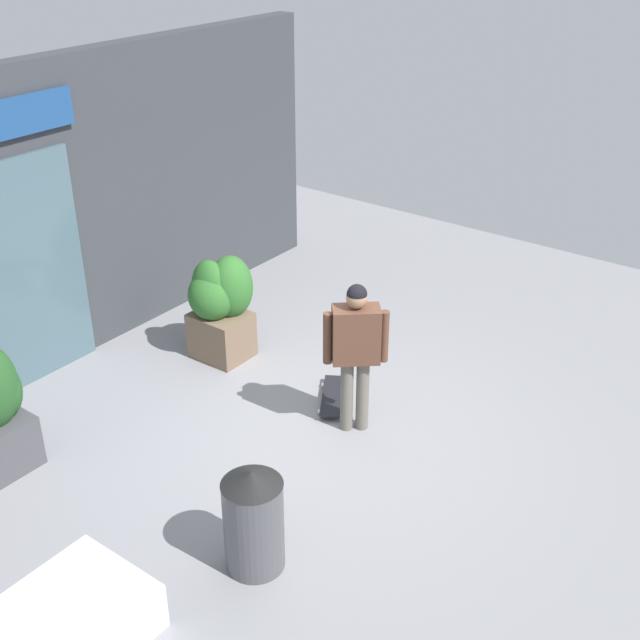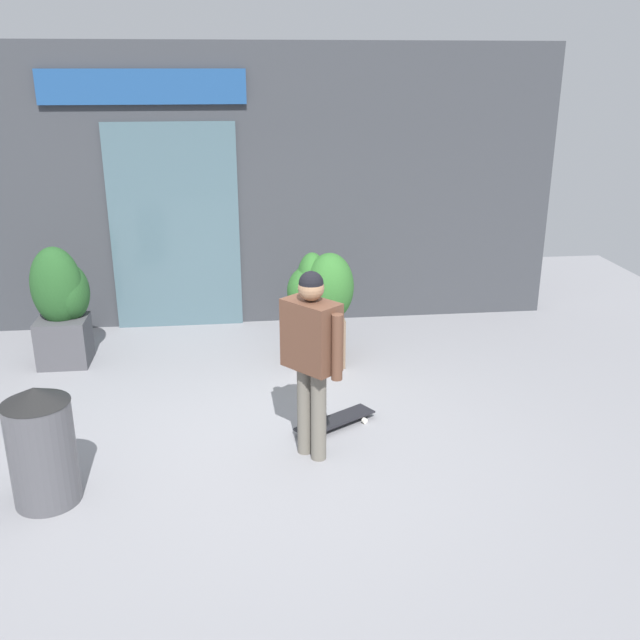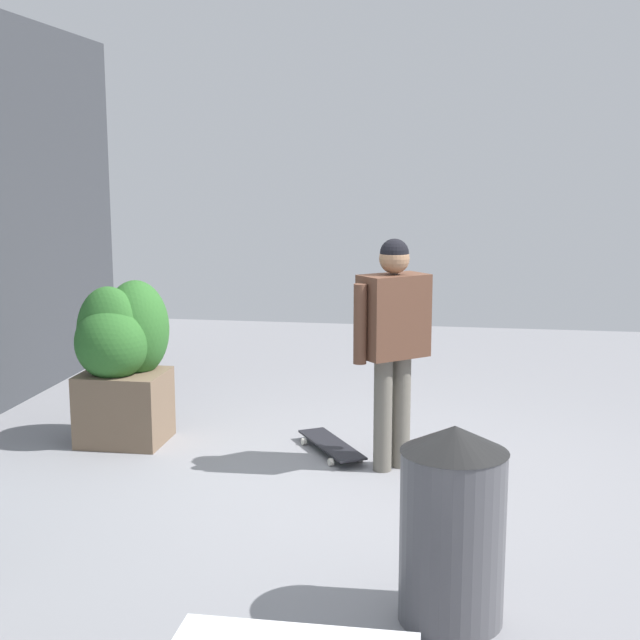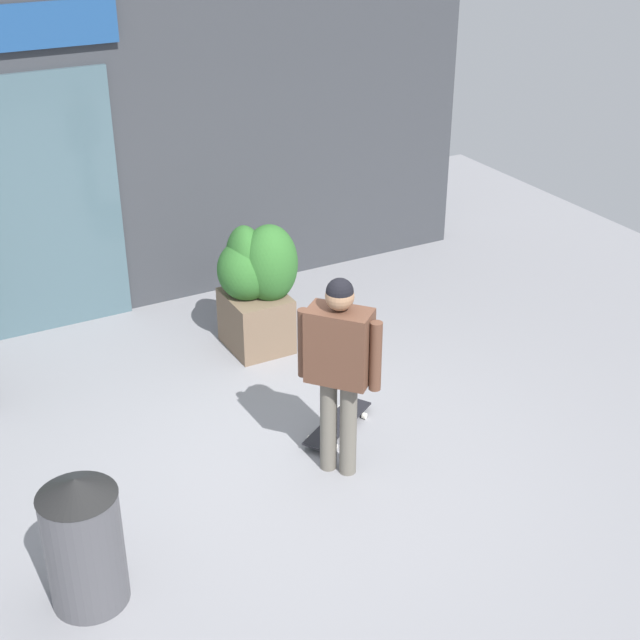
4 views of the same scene
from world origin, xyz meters
The scene contains 5 objects.
ground_plane centered at (0.00, 0.00, 0.00)m, with size 12.00×12.00×0.00m, color gray.
skateboarder centered at (0.25, -0.23, 1.00)m, with size 0.50×0.52×1.63m.
skateboard centered at (0.52, 0.24, 0.06)m, with size 0.80×0.61×0.08m.
planter_box_right centered at (0.55, 1.88, 0.69)m, with size 0.72×0.66×1.25m.
trash_bin centered at (-1.82, -0.67, 0.48)m, with size 0.50×0.50×0.95m.
Camera 3 is at (-5.74, -0.68, 2.12)m, focal length 49.48 mm.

